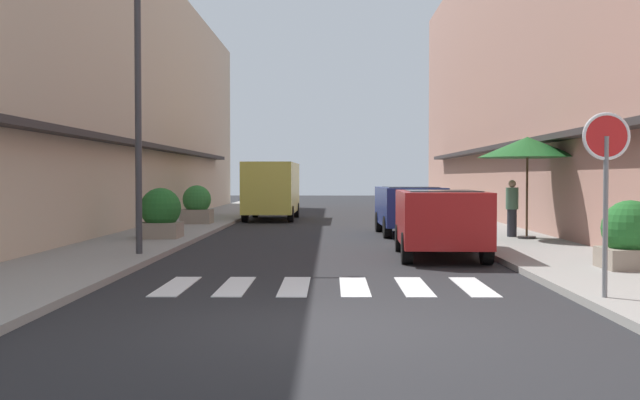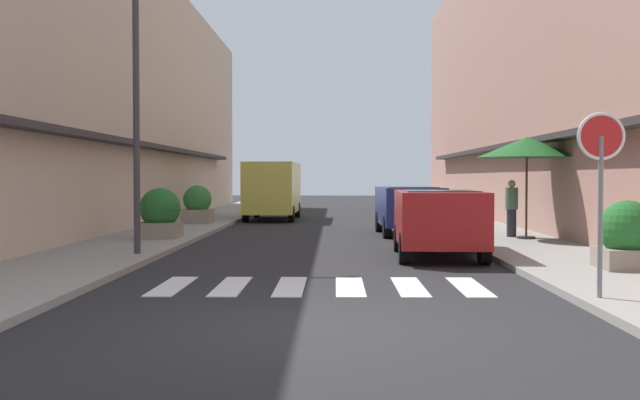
{
  "view_description": "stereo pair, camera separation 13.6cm",
  "coord_description": "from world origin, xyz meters",
  "px_view_note": "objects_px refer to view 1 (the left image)",
  "views": [
    {
      "loc": [
        0.1,
        -8.82,
        1.75
      ],
      "look_at": [
        -0.24,
        15.36,
        1.03
      ],
      "focal_mm": 42.71,
      "sensor_mm": 36.0,
      "label": 1
    },
    {
      "loc": [
        0.24,
        -8.82,
        1.75
      ],
      "look_at": [
        -0.24,
        15.36,
        1.03
      ],
      "focal_mm": 42.71,
      "sensor_mm": 36.0,
      "label": 2
    }
  ],
  "objects_px": {
    "parked_car_mid": "(409,205)",
    "street_lamp": "(146,88)",
    "round_street_sign": "(606,156)",
    "cafe_umbrella": "(527,148)",
    "planter_far": "(197,205)",
    "pedestrian_walking_near": "(512,207)",
    "parked_car_near": "(440,215)",
    "planter_midblock": "(161,214)",
    "delivery_van": "(272,186)",
    "planter_corner": "(630,236)"
  },
  "relations": [
    {
      "from": "parked_car_near",
      "to": "pedestrian_walking_near",
      "type": "relative_size",
      "value": 2.59
    },
    {
      "from": "parked_car_near",
      "to": "cafe_umbrella",
      "type": "distance_m",
      "value": 4.98
    },
    {
      "from": "planter_corner",
      "to": "pedestrian_walking_near",
      "type": "xyz_separation_m",
      "value": [
        -0.37,
        7.31,
        0.23
      ]
    },
    {
      "from": "street_lamp",
      "to": "pedestrian_walking_near",
      "type": "relative_size",
      "value": 3.75
    },
    {
      "from": "delivery_van",
      "to": "cafe_umbrella",
      "type": "relative_size",
      "value": 2.01
    },
    {
      "from": "parked_car_near",
      "to": "planter_midblock",
      "type": "distance_m",
      "value": 7.97
    },
    {
      "from": "parked_car_mid",
      "to": "planter_corner",
      "type": "height_order",
      "value": "parked_car_mid"
    },
    {
      "from": "parked_car_near",
      "to": "cafe_umbrella",
      "type": "relative_size",
      "value": 1.49
    },
    {
      "from": "delivery_van",
      "to": "planter_corner",
      "type": "bearing_deg",
      "value": -66.34
    },
    {
      "from": "parked_car_mid",
      "to": "delivery_van",
      "type": "distance_m",
      "value": 9.57
    },
    {
      "from": "round_street_sign",
      "to": "planter_midblock",
      "type": "distance_m",
      "value": 13.12
    },
    {
      "from": "planter_far",
      "to": "pedestrian_walking_near",
      "type": "height_order",
      "value": "pedestrian_walking_near"
    },
    {
      "from": "parked_car_near",
      "to": "delivery_van",
      "type": "relative_size",
      "value": 0.74
    },
    {
      "from": "parked_car_mid",
      "to": "round_street_sign",
      "type": "xyz_separation_m",
      "value": [
        1.34,
        -12.74,
        1.12
      ]
    },
    {
      "from": "round_street_sign",
      "to": "cafe_umbrella",
      "type": "relative_size",
      "value": 0.93
    },
    {
      "from": "parked_car_near",
      "to": "planter_corner",
      "type": "distance_m",
      "value": 4.18
    },
    {
      "from": "delivery_van",
      "to": "parked_car_near",
      "type": "bearing_deg",
      "value": -71.99
    },
    {
      "from": "parked_car_near",
      "to": "pedestrian_walking_near",
      "type": "xyz_separation_m",
      "value": [
        2.59,
        4.38,
        0.01
      ]
    },
    {
      "from": "cafe_umbrella",
      "to": "planter_midblock",
      "type": "distance_m",
      "value": 9.97
    },
    {
      "from": "street_lamp",
      "to": "planter_corner",
      "type": "height_order",
      "value": "street_lamp"
    },
    {
      "from": "planter_corner",
      "to": "cafe_umbrella",
      "type": "bearing_deg",
      "value": 91.02
    },
    {
      "from": "delivery_van",
      "to": "street_lamp",
      "type": "distance_m",
      "value": 15.43
    },
    {
      "from": "parked_car_mid",
      "to": "delivery_van",
      "type": "xyz_separation_m",
      "value": [
        -4.81,
        8.26,
        0.49
      ]
    },
    {
      "from": "delivery_van",
      "to": "planter_midblock",
      "type": "bearing_deg",
      "value": -101.17
    },
    {
      "from": "street_lamp",
      "to": "planter_corner",
      "type": "xyz_separation_m",
      "value": [
        9.26,
        -2.54,
        -2.95
      ]
    },
    {
      "from": "parked_car_near",
      "to": "cafe_umbrella",
      "type": "xyz_separation_m",
      "value": [
        2.84,
        3.76,
        1.62
      ]
    },
    {
      "from": "cafe_umbrella",
      "to": "planter_corner",
      "type": "relative_size",
      "value": 2.21
    },
    {
      "from": "parked_car_near",
      "to": "street_lamp",
      "type": "bearing_deg",
      "value": -176.41
    },
    {
      "from": "street_lamp",
      "to": "round_street_sign",
      "type": "bearing_deg",
      "value": -37.26
    },
    {
      "from": "round_street_sign",
      "to": "street_lamp",
      "type": "height_order",
      "value": "street_lamp"
    },
    {
      "from": "delivery_van",
      "to": "cafe_umbrella",
      "type": "height_order",
      "value": "cafe_umbrella"
    },
    {
      "from": "cafe_umbrella",
      "to": "planter_corner",
      "type": "xyz_separation_m",
      "value": [
        0.12,
        -6.69,
        -1.84
      ]
    },
    {
      "from": "delivery_van",
      "to": "cafe_umbrella",
      "type": "xyz_separation_m",
      "value": [
        7.65,
        -11.04,
        1.13
      ]
    },
    {
      "from": "round_street_sign",
      "to": "planter_corner",
      "type": "distance_m",
      "value": 3.89
    },
    {
      "from": "cafe_umbrella",
      "to": "planter_far",
      "type": "xyz_separation_m",
      "value": [
        -9.98,
        6.59,
        -1.78
      ]
    },
    {
      "from": "parked_car_mid",
      "to": "planter_midblock",
      "type": "distance_m",
      "value": 7.47
    },
    {
      "from": "parked_car_near",
      "to": "round_street_sign",
      "type": "xyz_separation_m",
      "value": [
        1.34,
        -6.2,
        1.12
      ]
    },
    {
      "from": "parked_car_mid",
      "to": "street_lamp",
      "type": "height_order",
      "value": "street_lamp"
    },
    {
      "from": "parked_car_near",
      "to": "parked_car_mid",
      "type": "distance_m",
      "value": 6.54
    },
    {
      "from": "planter_midblock",
      "to": "planter_far",
      "type": "relative_size",
      "value": 1.0
    },
    {
      "from": "planter_midblock",
      "to": "planter_far",
      "type": "distance_m",
      "value": 6.48
    },
    {
      "from": "street_lamp",
      "to": "planter_midblock",
      "type": "height_order",
      "value": "street_lamp"
    },
    {
      "from": "parked_car_near",
      "to": "round_street_sign",
      "type": "relative_size",
      "value": 1.61
    },
    {
      "from": "cafe_umbrella",
      "to": "pedestrian_walking_near",
      "type": "xyz_separation_m",
      "value": [
        -0.25,
        0.62,
        -1.61
      ]
    },
    {
      "from": "street_lamp",
      "to": "planter_far",
      "type": "xyz_separation_m",
      "value": [
        -0.84,
        10.74,
        -2.89
      ]
    },
    {
      "from": "cafe_umbrella",
      "to": "planter_corner",
      "type": "height_order",
      "value": "cafe_umbrella"
    },
    {
      "from": "round_street_sign",
      "to": "pedestrian_walking_near",
      "type": "xyz_separation_m",
      "value": [
        1.26,
        10.58,
        -1.11
      ]
    },
    {
      "from": "street_lamp",
      "to": "pedestrian_walking_near",
      "type": "height_order",
      "value": "street_lamp"
    },
    {
      "from": "round_street_sign",
      "to": "pedestrian_walking_near",
      "type": "height_order",
      "value": "round_street_sign"
    },
    {
      "from": "parked_car_mid",
      "to": "round_street_sign",
      "type": "bearing_deg",
      "value": -84.0
    }
  ]
}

